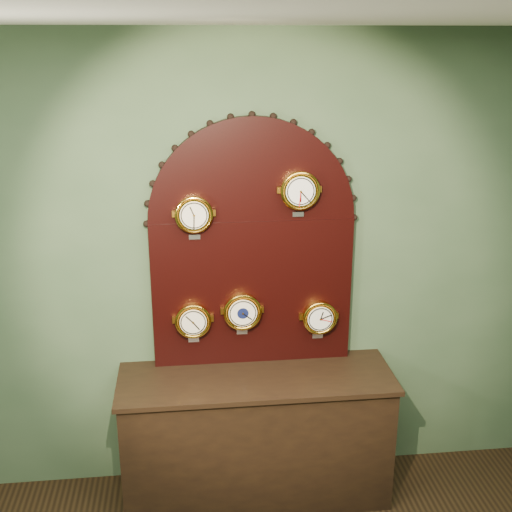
{
  "coord_description": "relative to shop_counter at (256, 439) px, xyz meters",
  "views": [
    {
      "loc": [
        -0.38,
        -1.15,
        2.74
      ],
      "look_at": [
        0.0,
        2.25,
        1.58
      ],
      "focal_mm": 45.41,
      "sensor_mm": 36.0,
      "label": 1
    }
  ],
  "objects": [
    {
      "name": "ceiling",
      "position": [
        0.0,
        -2.23,
        2.4
      ],
      "size": [
        5.0,
        5.0,
        0.0
      ],
      "primitive_type": "plane",
      "rotation": [
        3.14,
        0.0,
        0.0
      ],
      "color": "white",
      "rests_on": "wall_back"
    },
    {
      "name": "shop_counter",
      "position": [
        0.0,
        0.0,
        0.0
      ],
      "size": [
        1.6,
        0.5,
        0.8
      ],
      "primitive_type": "cube",
      "color": "black",
      "rests_on": "ground_plane"
    },
    {
      "name": "wall_back",
      "position": [
        0.0,
        0.27,
        1.0
      ],
      "size": [
        4.0,
        0.0,
        4.0
      ],
      "primitive_type": "plane",
      "rotation": [
        1.57,
        0.0,
        0.0
      ],
      "color": "#3F573B",
      "rests_on": "ground"
    },
    {
      "name": "display_board",
      "position": [
        0.0,
        0.22,
        1.23
      ],
      "size": [
        1.26,
        0.06,
        1.53
      ],
      "color": "black",
      "rests_on": "shop_counter"
    },
    {
      "name": "tide_clock",
      "position": [
        0.4,
        0.15,
        0.73
      ],
      "size": [
        0.21,
        0.08,
        0.26
      ],
      "color": "gold",
      "rests_on": "display_board"
    },
    {
      "name": "roman_clock",
      "position": [
        -0.34,
        0.15,
        1.4
      ],
      "size": [
        0.22,
        0.08,
        0.27
      ],
      "color": "gold",
      "rests_on": "display_board"
    },
    {
      "name": "hygrometer",
      "position": [
        -0.36,
        0.15,
        0.74
      ],
      "size": [
        0.22,
        0.08,
        0.27
      ],
      "color": "gold",
      "rests_on": "display_board"
    },
    {
      "name": "barometer",
      "position": [
        -0.07,
        0.15,
        0.79
      ],
      "size": [
        0.23,
        0.08,
        0.28
      ],
      "color": "gold",
      "rests_on": "display_board"
    },
    {
      "name": "arabic_clock",
      "position": [
        0.26,
        0.15,
        1.52
      ],
      "size": [
        0.23,
        0.08,
        0.28
      ],
      "color": "gold",
      "rests_on": "display_board"
    }
  ]
}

